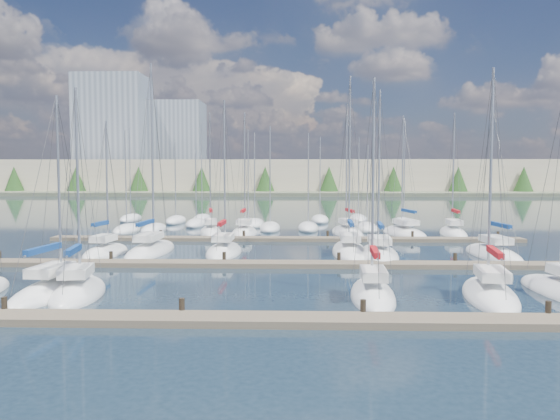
{
  "coord_description": "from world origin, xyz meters",
  "views": [
    {
      "loc": [
        1.11,
        -20.73,
        6.43
      ],
      "look_at": [
        0.0,
        14.0,
        4.0
      ],
      "focal_mm": 35.0,
      "sensor_mm": 36.0,
      "label": 1
    }
  ],
  "objects_px": {
    "sailboat_n": "(211,232)",
    "sailboat_p": "(347,232)",
    "sailboat_b": "(55,290)",
    "sailboat_l": "(379,255)",
    "sailboat_i": "(151,251)",
    "sailboat_c": "(78,292)",
    "sailboat_q": "(404,233)",
    "sailboat_d": "(373,295)",
    "sailboat_m": "(493,254)",
    "sailboat_e": "(490,295)",
    "sailboat_o": "(244,233)",
    "sailboat_h": "(106,253)",
    "sailboat_r": "(453,233)",
    "sailboat_j": "(224,251)",
    "sailboat_k": "(349,251)"
  },
  "relations": [
    {
      "from": "sailboat_d",
      "to": "sailboat_e",
      "type": "xyz_separation_m",
      "value": [
        5.97,
        0.21,
        -0.0
      ]
    },
    {
      "from": "sailboat_r",
      "to": "sailboat_p",
      "type": "xyz_separation_m",
      "value": [
        -10.76,
        0.44,
        -0.01
      ]
    },
    {
      "from": "sailboat_r",
      "to": "sailboat_e",
      "type": "bearing_deg",
      "value": -97.46
    },
    {
      "from": "sailboat_o",
      "to": "sailboat_h",
      "type": "relative_size",
      "value": 1.2
    },
    {
      "from": "sailboat_c",
      "to": "sailboat_b",
      "type": "xyz_separation_m",
      "value": [
        -1.41,
        0.43,
        -0.01
      ]
    },
    {
      "from": "sailboat_q",
      "to": "sailboat_r",
      "type": "relative_size",
      "value": 0.98
    },
    {
      "from": "sailboat_h",
      "to": "sailboat_k",
      "type": "xyz_separation_m",
      "value": [
        19.01,
        1.57,
        0.0
      ]
    },
    {
      "from": "sailboat_j",
      "to": "sailboat_b",
      "type": "height_order",
      "value": "sailboat_j"
    },
    {
      "from": "sailboat_l",
      "to": "sailboat_i",
      "type": "relative_size",
      "value": 0.85
    },
    {
      "from": "sailboat_j",
      "to": "sailboat_l",
      "type": "distance_m",
      "value": 12.01
    },
    {
      "from": "sailboat_b",
      "to": "sailboat_e",
      "type": "height_order",
      "value": "sailboat_e"
    },
    {
      "from": "sailboat_d",
      "to": "sailboat_n",
      "type": "height_order",
      "value": "sailboat_n"
    },
    {
      "from": "sailboat_o",
      "to": "sailboat_h",
      "type": "distance_m",
      "value": 17.1
    },
    {
      "from": "sailboat_e",
      "to": "sailboat_q",
      "type": "bearing_deg",
      "value": 96.54
    },
    {
      "from": "sailboat_j",
      "to": "sailboat_b",
      "type": "relative_size",
      "value": 1.14
    },
    {
      "from": "sailboat_p",
      "to": "sailboat_b",
      "type": "bearing_deg",
      "value": -129.4
    },
    {
      "from": "sailboat_o",
      "to": "sailboat_r",
      "type": "distance_m",
      "value": 21.42
    },
    {
      "from": "sailboat_o",
      "to": "sailboat_r",
      "type": "bearing_deg",
      "value": 1.55
    },
    {
      "from": "sailboat_l",
      "to": "sailboat_c",
      "type": "bearing_deg",
      "value": -138.27
    },
    {
      "from": "sailboat_d",
      "to": "sailboat_n",
      "type": "xyz_separation_m",
      "value": [
        -12.85,
        28.61,
        0.01
      ]
    },
    {
      "from": "sailboat_d",
      "to": "sailboat_p",
      "type": "distance_m",
      "value": 28.97
    },
    {
      "from": "sailboat_j",
      "to": "sailboat_c",
      "type": "xyz_separation_m",
      "value": [
        -5.62,
        -14.78,
        0.0
      ]
    },
    {
      "from": "sailboat_h",
      "to": "sailboat_e",
      "type": "relative_size",
      "value": 0.89
    },
    {
      "from": "sailboat_i",
      "to": "sailboat_p",
      "type": "bearing_deg",
      "value": 41.21
    },
    {
      "from": "sailboat_h",
      "to": "sailboat_k",
      "type": "distance_m",
      "value": 19.07
    },
    {
      "from": "sailboat_h",
      "to": "sailboat_l",
      "type": "height_order",
      "value": "sailboat_l"
    },
    {
      "from": "sailboat_h",
      "to": "sailboat_k",
      "type": "height_order",
      "value": "sailboat_k"
    },
    {
      "from": "sailboat_n",
      "to": "sailboat_p",
      "type": "bearing_deg",
      "value": -8.96
    },
    {
      "from": "sailboat_c",
      "to": "sailboat_e",
      "type": "distance_m",
      "value": 21.21
    },
    {
      "from": "sailboat_h",
      "to": "sailboat_i",
      "type": "distance_m",
      "value": 3.43
    },
    {
      "from": "sailboat_j",
      "to": "sailboat_p",
      "type": "height_order",
      "value": "sailboat_p"
    },
    {
      "from": "sailboat_k",
      "to": "sailboat_e",
      "type": "distance_m",
      "value": 16.35
    },
    {
      "from": "sailboat_i",
      "to": "sailboat_d",
      "type": "bearing_deg",
      "value": -42.45
    },
    {
      "from": "sailboat_o",
      "to": "sailboat_p",
      "type": "distance_m",
      "value": 10.68
    },
    {
      "from": "sailboat_b",
      "to": "sailboat_i",
      "type": "xyz_separation_m",
      "value": [
        1.15,
        14.58,
        0.02
      ]
    },
    {
      "from": "sailboat_j",
      "to": "sailboat_m",
      "type": "height_order",
      "value": "sailboat_j"
    },
    {
      "from": "sailboat_c",
      "to": "sailboat_r",
      "type": "height_order",
      "value": "sailboat_r"
    },
    {
      "from": "sailboat_b",
      "to": "sailboat_n",
      "type": "bearing_deg",
      "value": 87.47
    },
    {
      "from": "sailboat_q",
      "to": "sailboat_b",
      "type": "distance_m",
      "value": 36.7
    },
    {
      "from": "sailboat_b",
      "to": "sailboat_p",
      "type": "relative_size",
      "value": 0.8
    },
    {
      "from": "sailboat_d",
      "to": "sailboat_r",
      "type": "distance_m",
      "value": 30.97
    },
    {
      "from": "sailboat_j",
      "to": "sailboat_e",
      "type": "height_order",
      "value": "sailboat_j"
    },
    {
      "from": "sailboat_o",
      "to": "sailboat_b",
      "type": "height_order",
      "value": "sailboat_o"
    },
    {
      "from": "sailboat_q",
      "to": "sailboat_d",
      "type": "xyz_separation_m",
      "value": [
        -7.13,
        -28.51,
        0.02
      ]
    },
    {
      "from": "sailboat_q",
      "to": "sailboat_b",
      "type": "xyz_separation_m",
      "value": [
        -23.77,
        -27.96,
        0.0
      ]
    },
    {
      "from": "sailboat_m",
      "to": "sailboat_e",
      "type": "bearing_deg",
      "value": -113.92
    },
    {
      "from": "sailboat_b",
      "to": "sailboat_k",
      "type": "height_order",
      "value": "sailboat_k"
    },
    {
      "from": "sailboat_m",
      "to": "sailboat_p",
      "type": "relative_size",
      "value": 0.85
    },
    {
      "from": "sailboat_o",
      "to": "sailboat_i",
      "type": "xyz_separation_m",
      "value": [
        -6.19,
        -13.11,
        -0.0
      ]
    },
    {
      "from": "sailboat_j",
      "to": "sailboat_c",
      "type": "bearing_deg",
      "value": -110.2
    }
  ]
}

